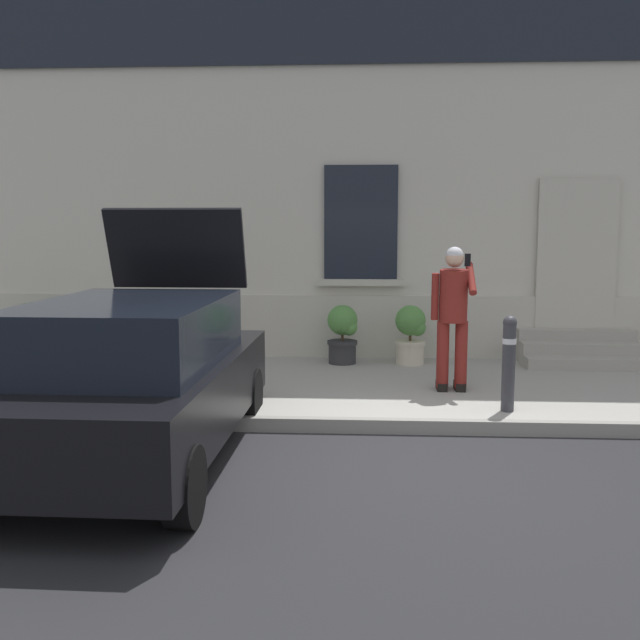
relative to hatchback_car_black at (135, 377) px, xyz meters
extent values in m
plane|color=#232326|center=(2.27, 0.16, -0.80)|extent=(80.00, 80.00, 0.00)
cube|color=#99968E|center=(2.27, 2.96, -0.72)|extent=(24.00, 3.60, 0.15)
cube|color=gray|center=(2.27, 1.10, -0.72)|extent=(24.00, 0.12, 0.15)
cube|color=beige|center=(2.27, 5.46, 2.95)|extent=(24.00, 1.40, 7.50)
cube|color=#BCB7A8|center=(2.27, 4.74, -0.25)|extent=(24.00, 0.08, 1.10)
cube|color=#1E472D|center=(5.20, 4.73, 0.88)|extent=(1.00, 0.08, 2.10)
cube|color=#BCB7A8|center=(5.20, 4.71, 0.93)|extent=(1.16, 0.06, 2.24)
cube|color=black|center=(2.00, 4.73, 1.40)|extent=(1.10, 0.06, 1.70)
cube|color=#BCB7A8|center=(2.00, 4.70, 0.50)|extent=(1.30, 0.12, 0.10)
cube|color=black|center=(2.27, 4.73, 4.40)|extent=(16.80, 0.06, 1.40)
cube|color=#9E998E|center=(5.20, 3.96, -0.57)|extent=(1.71, 0.32, 0.16)
cube|color=#9E998E|center=(5.20, 4.28, -0.49)|extent=(1.71, 0.32, 0.32)
cube|color=#9E998E|center=(5.20, 4.60, -0.41)|extent=(1.71, 0.32, 0.48)
cube|color=black|center=(0.00, 0.02, -0.18)|extent=(1.80, 4.02, 0.64)
cube|color=black|center=(0.00, -0.13, 0.42)|extent=(1.57, 2.42, 0.56)
cube|color=black|center=(0.03, 2.03, -0.40)|extent=(1.66, 0.12, 0.20)
cube|color=yellow|center=(0.03, 2.03, -0.22)|extent=(0.52, 0.03, 0.12)
cube|color=#B21414|center=(-0.73, 2.04, 0.04)|extent=(0.16, 0.04, 0.18)
cube|color=#B21414|center=(0.78, 2.02, 0.04)|extent=(0.16, 0.04, 0.18)
cube|color=black|center=(0.02, 1.47, 1.10)|extent=(1.49, 0.38, 0.87)
cylinder|color=black|center=(0.78, -1.39, -0.50)|extent=(0.21, 0.60, 0.60)
cylinder|color=black|center=(-0.78, 1.43, -0.50)|extent=(0.21, 0.60, 0.60)
cylinder|color=black|center=(0.81, 1.41, -0.50)|extent=(0.21, 0.60, 0.60)
cylinder|color=#333338|center=(3.61, 1.51, -0.17)|extent=(0.14, 0.14, 0.95)
sphere|color=#333338|center=(3.61, 1.51, 0.32)|extent=(0.15, 0.15, 0.15)
cylinder|color=silver|center=(3.61, 1.51, 0.12)|extent=(0.15, 0.15, 0.06)
cylinder|color=#333338|center=(0.51, 1.51, -0.17)|extent=(0.14, 0.14, 0.95)
sphere|color=#333338|center=(0.51, 1.51, 0.32)|extent=(0.15, 0.15, 0.15)
cylinder|color=silver|center=(0.51, 1.51, 0.12)|extent=(0.15, 0.15, 0.06)
cylinder|color=maroon|center=(3.01, 2.45, -0.20)|extent=(0.15, 0.15, 0.82)
cube|color=black|center=(3.01, 2.51, -0.60)|extent=(0.12, 0.28, 0.10)
cylinder|color=maroon|center=(3.23, 2.45, -0.20)|extent=(0.15, 0.15, 0.82)
cube|color=black|center=(3.23, 2.51, -0.60)|extent=(0.12, 0.28, 0.10)
cylinder|color=maroon|center=(3.12, 2.43, 0.52)|extent=(0.34, 0.38, 0.64)
sphere|color=tan|center=(3.12, 2.40, 0.97)|extent=(0.22, 0.22, 0.22)
sphere|color=silver|center=(3.12, 2.40, 1.00)|extent=(0.21, 0.21, 0.21)
cylinder|color=maroon|center=(2.90, 2.41, 0.51)|extent=(0.09, 0.13, 0.56)
cylinder|color=maroon|center=(3.32, 2.41, 0.73)|extent=(0.09, 0.45, 0.38)
cube|color=black|center=(3.27, 2.38, 0.95)|extent=(0.07, 0.02, 0.15)
cylinder|color=#606B38|center=(-2.94, 4.16, -0.48)|extent=(0.40, 0.40, 0.34)
cylinder|color=#606B38|center=(-2.94, 4.16, -0.34)|extent=(0.44, 0.44, 0.05)
cylinder|color=#47331E|center=(-2.94, 4.16, -0.19)|extent=(0.04, 0.04, 0.24)
sphere|color=#286B2D|center=(-2.94, 4.16, -0.01)|extent=(0.44, 0.44, 0.44)
sphere|color=#286B2D|center=(-2.84, 4.11, -0.11)|extent=(0.24, 0.24, 0.24)
cylinder|color=#B25B38|center=(-0.60, 4.09, -0.48)|extent=(0.40, 0.40, 0.34)
cylinder|color=#B25B38|center=(-0.60, 4.09, -0.34)|extent=(0.44, 0.44, 0.05)
cylinder|color=#47331E|center=(-0.60, 4.09, -0.19)|extent=(0.04, 0.04, 0.24)
sphere|color=#286B2D|center=(-0.60, 4.09, -0.01)|extent=(0.44, 0.44, 0.44)
sphere|color=#286B2D|center=(-0.50, 4.04, -0.11)|extent=(0.24, 0.24, 0.24)
cylinder|color=#2D2D30|center=(1.74, 4.19, -0.48)|extent=(0.40, 0.40, 0.34)
cylinder|color=#2D2D30|center=(1.74, 4.19, -0.34)|extent=(0.44, 0.44, 0.05)
cylinder|color=#47331E|center=(1.74, 4.19, -0.19)|extent=(0.04, 0.04, 0.24)
sphere|color=#4C843D|center=(1.74, 4.19, -0.01)|extent=(0.44, 0.44, 0.44)
sphere|color=#4C843D|center=(1.84, 4.14, -0.11)|extent=(0.24, 0.24, 0.24)
cylinder|color=beige|center=(2.73, 4.20, -0.48)|extent=(0.40, 0.40, 0.34)
cylinder|color=beige|center=(2.73, 4.20, -0.34)|extent=(0.44, 0.44, 0.05)
cylinder|color=#47331E|center=(2.73, 4.20, -0.19)|extent=(0.04, 0.04, 0.24)
sphere|color=#4C843D|center=(2.73, 4.20, -0.01)|extent=(0.44, 0.44, 0.44)
sphere|color=#4C843D|center=(2.83, 4.15, -0.11)|extent=(0.24, 0.24, 0.24)
camera|label=1|loc=(2.04, -6.32, 1.34)|focal=40.92mm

